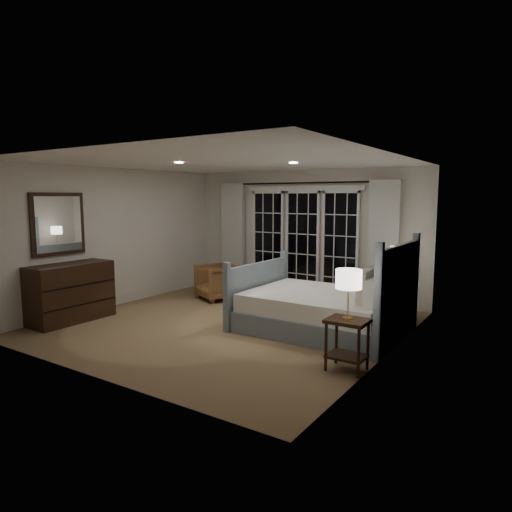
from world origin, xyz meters
The scene contains 20 objects.
floor centered at (0.00, 0.00, 0.00)m, with size 5.00×5.00×0.00m, color olive.
ceiling centered at (0.00, 0.00, 2.50)m, with size 5.00×5.00×0.00m, color white.
wall_left centered at (-2.50, 0.00, 1.25)m, with size 0.02×5.00×2.50m, color silver.
wall_right centered at (2.50, 0.00, 1.25)m, with size 0.02×5.00×2.50m, color silver.
wall_back centered at (0.00, 2.50, 1.25)m, with size 5.00×0.02×2.50m, color silver.
wall_front centered at (0.00, -2.50, 1.25)m, with size 5.00×0.02×2.50m, color silver.
french_doors centered at (0.00, 2.46, 1.09)m, with size 2.50×0.04×2.20m.
curtain_rod centered at (0.00, 2.40, 2.25)m, with size 0.03×0.03×3.50m, color black.
curtain_left centered at (-1.65, 2.38, 1.15)m, with size 0.55×0.10×2.25m, color silver.
curtain_right centered at (1.65, 2.38, 1.15)m, with size 0.55×0.10×2.25m, color silver.
downlight_a centered at (0.80, 0.60, 2.49)m, with size 0.12×0.12×0.01m, color white.
downlight_b centered at (-0.60, -0.40, 2.49)m, with size 0.12×0.12×0.01m, color white.
bed centered at (1.41, 0.50, 0.34)m, with size 2.31×1.66×1.35m.
nightstand_left centered at (2.28, -0.78, 0.39)m, with size 0.46×0.37×0.60m.
nightstand_right centered at (2.13, 1.69, 0.42)m, with size 0.49×0.40×0.64m.
lamp_left centered at (2.28, -0.78, 1.06)m, with size 0.30×0.30×0.57m.
lamp_right centered at (2.13, 1.69, 1.09)m, with size 0.29×0.29×0.56m.
armchair centered at (-1.23, 1.33, 0.34)m, with size 0.73×0.76×0.69m, color brown.
dresser centered at (-2.23, -1.21, 0.46)m, with size 0.56×1.31×0.93m.
mirror centered at (-2.47, -1.21, 1.55)m, with size 0.05×0.85×1.00m.
Camera 1 is at (4.17, -5.56, 1.98)m, focal length 32.00 mm.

